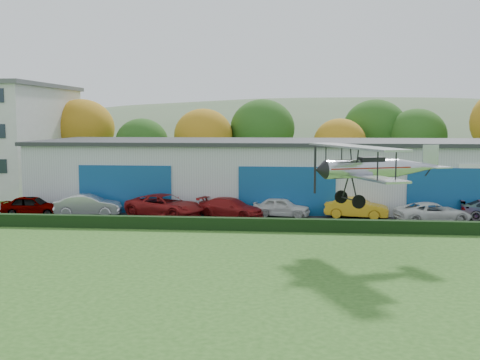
# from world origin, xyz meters

# --- Properties ---
(ground) EXTENTS (300.00, 300.00, 0.00)m
(ground) POSITION_xyz_m (0.00, 0.00, 0.00)
(ground) COLOR #2A561B
(ground) RESTS_ON ground
(apron) EXTENTS (48.00, 9.00, 0.05)m
(apron) POSITION_xyz_m (3.00, 21.00, 0.03)
(apron) COLOR black
(apron) RESTS_ON ground
(hedge) EXTENTS (46.00, 0.60, 0.80)m
(hedge) POSITION_xyz_m (3.00, 16.20, 0.40)
(hedge) COLOR black
(hedge) RESTS_ON ground
(hangar) EXTENTS (40.60, 12.60, 5.30)m
(hangar) POSITION_xyz_m (5.00, 27.98, 2.66)
(hangar) COLOR #B2B7BC
(hangar) RESTS_ON ground
(tree_belt) EXTENTS (75.70, 13.22, 10.12)m
(tree_belt) POSITION_xyz_m (0.85, 40.62, 5.61)
(tree_belt) COLOR #3D2614
(tree_belt) RESTS_ON ground
(distant_hills) EXTENTS (430.00, 196.00, 56.00)m
(distant_hills) POSITION_xyz_m (-4.38, 140.00, -13.05)
(distant_hills) COLOR #4C6642
(distant_hills) RESTS_ON ground
(car_0) EXTENTS (4.38, 1.99, 1.46)m
(car_0) POSITION_xyz_m (-13.31, 20.01, 0.78)
(car_0) COLOR gray
(car_0) RESTS_ON apron
(car_1) EXTENTS (4.87, 2.24, 1.55)m
(car_1) POSITION_xyz_m (-9.29, 20.42, 0.82)
(car_1) COLOR silver
(car_1) RESTS_ON apron
(car_2) EXTENTS (6.40, 4.84, 1.61)m
(car_2) POSITION_xyz_m (-3.65, 20.46, 0.86)
(car_2) COLOR maroon
(car_2) RESTS_ON apron
(car_3) EXTENTS (5.21, 3.69, 1.40)m
(car_3) POSITION_xyz_m (1.08, 20.59, 0.75)
(car_3) COLOR maroon
(car_3) RESTS_ON apron
(car_4) EXTENTS (4.26, 2.23, 1.38)m
(car_4) POSITION_xyz_m (4.65, 21.37, 0.74)
(car_4) COLOR silver
(car_4) RESTS_ON apron
(car_5) EXTENTS (4.64, 2.30, 1.46)m
(car_5) POSITION_xyz_m (9.95, 21.37, 0.78)
(car_5) COLOR gold
(car_5) RESTS_ON apron
(car_6) EXTENTS (5.45, 3.43, 1.40)m
(car_6) POSITION_xyz_m (14.84, 19.69, 0.75)
(car_6) COLOR silver
(car_6) RESTS_ON apron
(biplane) EXTENTS (7.16, 7.96, 3.03)m
(biplane) POSITION_xyz_m (9.56, 9.90, 4.63)
(biplane) COLOR silver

